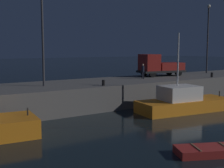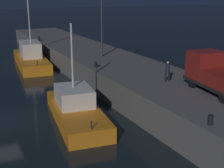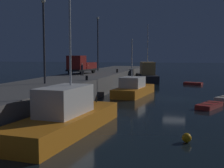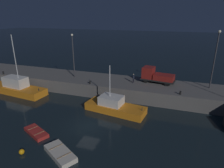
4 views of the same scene
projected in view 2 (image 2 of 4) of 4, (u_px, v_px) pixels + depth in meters
ground_plane at (0, 123)px, 22.83m from camera, size 320.00×320.00×0.00m
pier_quay at (146, 85)px, 27.84m from camera, size 76.21×7.47×2.27m
fishing_trawler_red at (31, 58)px, 39.93m from camera, size 11.69×4.37×10.45m
fishing_boat_white at (76, 109)px, 23.12m from camera, size 9.17×4.18×6.91m
lamp_post_west at (102, 12)px, 33.23m from camera, size 0.44×0.44×8.06m
utility_truck at (217, 75)px, 21.97m from camera, size 6.03×3.04×2.64m
dockworker at (168, 70)px, 24.57m from camera, size 0.35×0.42×1.62m
bollard_west at (39, 39)px, 45.40m from camera, size 0.28×0.28×0.60m
bollard_central at (96, 65)px, 29.41m from camera, size 0.28×0.28×0.52m
bollard_east at (210, 120)px, 16.71m from camera, size 0.28×0.28×0.55m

